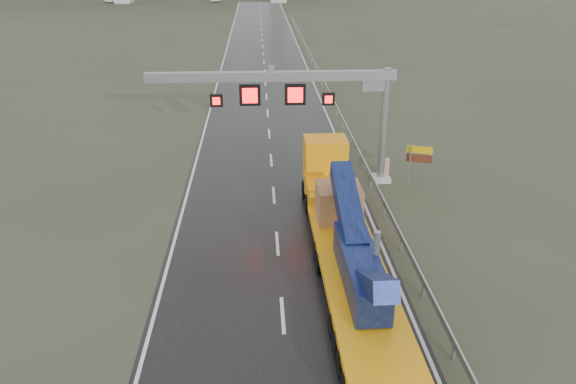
{
  "coord_description": "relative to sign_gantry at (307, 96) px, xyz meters",
  "views": [
    {
      "loc": [
        -0.8,
        -14.92,
        13.91
      ],
      "look_at": [
        0.5,
        9.25,
        3.2
      ],
      "focal_mm": 35.0,
      "sensor_mm": 36.0,
      "label": 1
    }
  ],
  "objects": [
    {
      "name": "exit_sign_pair",
      "position": [
        6.9,
        -0.99,
        -3.75
      ],
      "size": [
        1.48,
        0.62,
        2.67
      ],
      "rotation": [
        0.0,
        0.0,
        -0.36
      ],
      "color": "gray",
      "rests_on": "ground"
    },
    {
      "name": "guardrail",
      "position": [
        4.0,
        12.01,
        -4.91
      ],
      "size": [
        0.2,
        140.0,
        1.4
      ],
      "primitive_type": null,
      "color": "#92959A",
      "rests_on": "ground"
    },
    {
      "name": "road",
      "position": [
        -2.1,
        22.01,
        -5.6
      ],
      "size": [
        11.0,
        200.0,
        0.02
      ],
      "primitive_type": "cube",
      "color": "black",
      "rests_on": "ground"
    },
    {
      "name": "heavy_haul_truck",
      "position": [
        1.0,
        -8.86,
        -3.91
      ],
      "size": [
        2.93,
        18.74,
        4.39
      ],
      "rotation": [
        0.0,
        0.0,
        0.01
      ],
      "color": "orange",
      "rests_on": "ground"
    },
    {
      "name": "sign_gantry",
      "position": [
        0.0,
        0.0,
        0.0
      ],
      "size": [
        14.9,
        1.2,
        7.42
      ],
      "color": "#9E9E9A",
      "rests_on": "ground"
    },
    {
      "name": "striped_barrier",
      "position": [
        5.13,
        0.74,
        -5.01
      ],
      "size": [
        0.74,
        0.44,
        1.2
      ],
      "primitive_type": "cube",
      "rotation": [
        0.0,
        0.0,
        -0.08
      ],
      "color": "red",
      "rests_on": "ground"
    }
  ]
}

